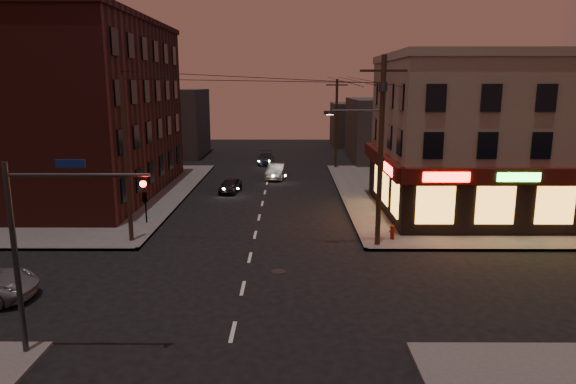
{
  "coord_description": "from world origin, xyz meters",
  "views": [
    {
      "loc": [
        2.05,
        -20.91,
        8.74
      ],
      "look_at": [
        1.95,
        5.11,
        3.2
      ],
      "focal_mm": 32.0,
      "sensor_mm": 36.0,
      "label": 1
    }
  ],
  "objects_px": {
    "fire_hydrant": "(392,231)",
    "sedan_mid": "(276,171)",
    "sedan_near": "(230,185)",
    "sedan_far": "(266,158)"
  },
  "relations": [
    {
      "from": "sedan_near",
      "to": "sedan_mid",
      "type": "height_order",
      "value": "sedan_mid"
    },
    {
      "from": "sedan_near",
      "to": "fire_hydrant",
      "type": "relative_size",
      "value": 4.24
    },
    {
      "from": "sedan_near",
      "to": "sedan_mid",
      "type": "xyz_separation_m",
      "value": [
        3.59,
        6.18,
        0.1
      ]
    },
    {
      "from": "sedan_far",
      "to": "sedan_mid",
      "type": "bearing_deg",
      "value": -84.45
    },
    {
      "from": "sedan_near",
      "to": "sedan_far",
      "type": "relative_size",
      "value": 0.78
    },
    {
      "from": "fire_hydrant",
      "to": "sedan_mid",
      "type": "bearing_deg",
      "value": 109.87
    },
    {
      "from": "sedan_mid",
      "to": "sedan_near",
      "type": "bearing_deg",
      "value": -112.19
    },
    {
      "from": "sedan_near",
      "to": "fire_hydrant",
      "type": "distance_m",
      "value": 16.96
    },
    {
      "from": "sedan_near",
      "to": "sedan_far",
      "type": "height_order",
      "value": "sedan_far"
    },
    {
      "from": "sedan_mid",
      "to": "fire_hydrant",
      "type": "xyz_separation_m",
      "value": [
        7.02,
        -19.41,
        -0.1
      ]
    }
  ]
}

